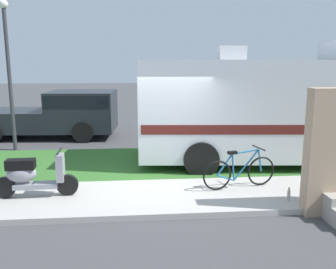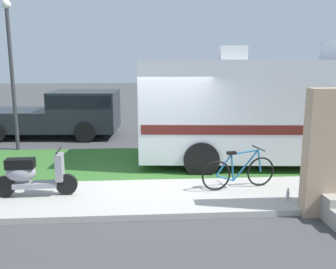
{
  "view_description": "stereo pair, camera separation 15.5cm",
  "coord_description": "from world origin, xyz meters",
  "px_view_note": "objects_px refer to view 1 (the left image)",
  "views": [
    {
      "loc": [
        -0.6,
        -8.47,
        2.88
      ],
      "look_at": [
        0.17,
        0.3,
        1.1
      ],
      "focal_mm": 39.28,
      "sensor_mm": 36.0,
      "label": 1
    },
    {
      "loc": [
        -0.44,
        -8.49,
        2.88
      ],
      "look_at": [
        0.17,
        0.3,
        1.1
      ],
      "focal_mm": 39.28,
      "sensor_mm": 36.0,
      "label": 2
    }
  ],
  "objects_px": {
    "scooter": "(32,175)",
    "street_lamp_post": "(8,62)",
    "bicycle": "(240,171)",
    "motorhome_rv": "(272,107)",
    "bottle_green": "(330,181)",
    "pickup_truck_near": "(59,113)",
    "bottle_spare": "(289,195)"
  },
  "relations": [
    {
      "from": "motorhome_rv",
      "to": "scooter",
      "type": "xyz_separation_m",
      "value": [
        -5.86,
        -2.34,
        -1.04
      ]
    },
    {
      "from": "motorhome_rv",
      "to": "pickup_truck_near",
      "type": "distance_m",
      "value": 7.96
    },
    {
      "from": "motorhome_rv",
      "to": "scooter",
      "type": "relative_size",
      "value": 4.21
    },
    {
      "from": "bottle_green",
      "to": "street_lamp_post",
      "type": "bearing_deg",
      "value": 150.96
    },
    {
      "from": "pickup_truck_near",
      "to": "street_lamp_post",
      "type": "distance_m",
      "value": 2.94
    },
    {
      "from": "bottle_spare",
      "to": "scooter",
      "type": "bearing_deg",
      "value": 172.48
    },
    {
      "from": "motorhome_rv",
      "to": "bottle_green",
      "type": "distance_m",
      "value": 2.7
    },
    {
      "from": "scooter",
      "to": "bottle_green",
      "type": "distance_m",
      "value": 6.45
    },
    {
      "from": "scooter",
      "to": "bottle_spare",
      "type": "xyz_separation_m",
      "value": [
        5.15,
        -0.68,
        -0.34
      ]
    },
    {
      "from": "bottle_green",
      "to": "motorhome_rv",
      "type": "bearing_deg",
      "value": 104.3
    },
    {
      "from": "pickup_truck_near",
      "to": "bottle_green",
      "type": "relative_size",
      "value": 20.08
    },
    {
      "from": "motorhome_rv",
      "to": "bottle_green",
      "type": "height_order",
      "value": "motorhome_rv"
    },
    {
      "from": "bicycle",
      "to": "pickup_truck_near",
      "type": "bearing_deg",
      "value": 128.28
    },
    {
      "from": "scooter",
      "to": "bottle_green",
      "type": "relative_size",
      "value": 6.24
    },
    {
      "from": "street_lamp_post",
      "to": "pickup_truck_near",
      "type": "bearing_deg",
      "value": 62.53
    },
    {
      "from": "bicycle",
      "to": "motorhome_rv",
      "type": "bearing_deg",
      "value": 55.72
    },
    {
      "from": "scooter",
      "to": "bicycle",
      "type": "bearing_deg",
      "value": 2.12
    },
    {
      "from": "bicycle",
      "to": "street_lamp_post",
      "type": "bearing_deg",
      "value": 143.91
    },
    {
      "from": "motorhome_rv",
      "to": "scooter",
      "type": "bearing_deg",
      "value": -158.21
    },
    {
      "from": "scooter",
      "to": "bottle_green",
      "type": "height_order",
      "value": "scooter"
    },
    {
      "from": "bottle_spare",
      "to": "street_lamp_post",
      "type": "bearing_deg",
      "value": 142.45
    },
    {
      "from": "scooter",
      "to": "street_lamp_post",
      "type": "distance_m",
      "value": 5.49
    },
    {
      "from": "bicycle",
      "to": "street_lamp_post",
      "type": "distance_m",
      "value": 8.01
    },
    {
      "from": "motorhome_rv",
      "to": "bottle_spare",
      "type": "bearing_deg",
      "value": -103.23
    },
    {
      "from": "motorhome_rv",
      "to": "bottle_spare",
      "type": "xyz_separation_m",
      "value": [
        -0.71,
        -3.02,
        -1.38
      ]
    },
    {
      "from": "bottle_green",
      "to": "pickup_truck_near",
      "type": "bearing_deg",
      "value": 137.56
    },
    {
      "from": "motorhome_rv",
      "to": "street_lamp_post",
      "type": "relative_size",
      "value": 1.52
    },
    {
      "from": "scooter",
      "to": "street_lamp_post",
      "type": "xyz_separation_m",
      "value": [
        -1.82,
        4.68,
        2.24
      ]
    },
    {
      "from": "motorhome_rv",
      "to": "bottle_green",
      "type": "relative_size",
      "value": 26.27
    },
    {
      "from": "bottle_green",
      "to": "street_lamp_post",
      "type": "relative_size",
      "value": 0.06
    },
    {
      "from": "pickup_truck_near",
      "to": "bottle_green",
      "type": "distance_m",
      "value": 9.79
    },
    {
      "from": "bicycle",
      "to": "bottle_green",
      "type": "height_order",
      "value": "bicycle"
    }
  ]
}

